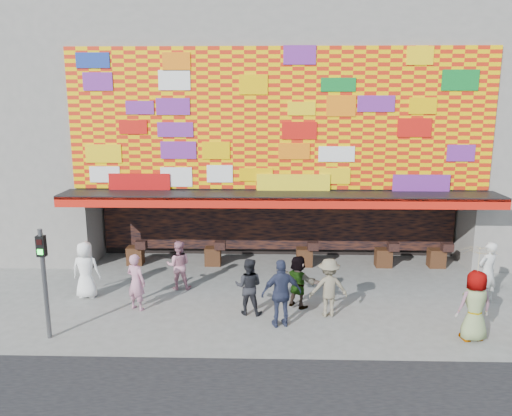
{
  "coord_description": "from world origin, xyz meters",
  "views": [
    {
      "loc": [
        -0.34,
        -13.64,
        6.23
      ],
      "look_at": [
        -0.77,
        2.0,
        2.82
      ],
      "focal_mm": 35.0,
      "sensor_mm": 36.0,
      "label": 1
    }
  ],
  "objects_px": {
    "ped_h": "(487,272)",
    "parasol": "(479,263)",
    "ped_g": "(475,306)",
    "ped_f": "(298,281)",
    "ped_i": "(179,265)",
    "ped_b": "(136,282)",
    "signal_left": "(44,272)",
    "ped_c": "(249,286)",
    "ped_d": "(329,288)",
    "ped_e": "(281,293)",
    "ped_a": "(86,270)"
  },
  "relations": [
    {
      "from": "ped_b",
      "to": "ped_e",
      "type": "xyz_separation_m",
      "value": [
        4.34,
        -1.01,
        0.1
      ]
    },
    {
      "from": "ped_c",
      "to": "ped_f",
      "type": "height_order",
      "value": "ped_c"
    },
    {
      "from": "ped_d",
      "to": "ped_i",
      "type": "distance_m",
      "value": 5.17
    },
    {
      "from": "ped_b",
      "to": "ped_g",
      "type": "bearing_deg",
      "value": -164.36
    },
    {
      "from": "ped_g",
      "to": "ped_h",
      "type": "bearing_deg",
      "value": -128.7
    },
    {
      "from": "ped_e",
      "to": "ped_g",
      "type": "distance_m",
      "value": 5.09
    },
    {
      "from": "signal_left",
      "to": "ped_a",
      "type": "relative_size",
      "value": 1.63
    },
    {
      "from": "ped_b",
      "to": "ped_h",
      "type": "relative_size",
      "value": 0.9
    },
    {
      "from": "ped_b",
      "to": "ped_h",
      "type": "xyz_separation_m",
      "value": [
        10.81,
        0.94,
        0.09
      ]
    },
    {
      "from": "parasol",
      "to": "ped_h",
      "type": "bearing_deg",
      "value": 61.44
    },
    {
      "from": "ped_g",
      "to": "ped_h",
      "type": "distance_m",
      "value": 3.0
    },
    {
      "from": "ped_g",
      "to": "parasol",
      "type": "distance_m",
      "value": 1.18
    },
    {
      "from": "signal_left",
      "to": "ped_c",
      "type": "distance_m",
      "value": 5.61
    },
    {
      "from": "ped_d",
      "to": "ped_e",
      "type": "height_order",
      "value": "ped_e"
    },
    {
      "from": "ped_e",
      "to": "ped_f",
      "type": "bearing_deg",
      "value": -125.56
    },
    {
      "from": "ped_c",
      "to": "parasol",
      "type": "height_order",
      "value": "parasol"
    },
    {
      "from": "signal_left",
      "to": "parasol",
      "type": "xyz_separation_m",
      "value": [
        11.24,
        0.2,
        0.27
      ]
    },
    {
      "from": "ped_d",
      "to": "ped_g",
      "type": "xyz_separation_m",
      "value": [
        3.65,
        -1.4,
        0.08
      ]
    },
    {
      "from": "ped_c",
      "to": "ped_h",
      "type": "height_order",
      "value": "ped_h"
    },
    {
      "from": "ped_i",
      "to": "parasol",
      "type": "bearing_deg",
      "value": 154.25
    },
    {
      "from": "ped_f",
      "to": "ped_h",
      "type": "bearing_deg",
      "value": -134.83
    },
    {
      "from": "ped_a",
      "to": "ped_f",
      "type": "height_order",
      "value": "ped_a"
    },
    {
      "from": "parasol",
      "to": "ped_f",
      "type": "bearing_deg",
      "value": 155.7
    },
    {
      "from": "ped_h",
      "to": "parasol",
      "type": "height_order",
      "value": "parasol"
    },
    {
      "from": "ped_c",
      "to": "ped_d",
      "type": "height_order",
      "value": "ped_d"
    },
    {
      "from": "ped_g",
      "to": "ped_i",
      "type": "height_order",
      "value": "ped_g"
    },
    {
      "from": "parasol",
      "to": "ped_i",
      "type": "bearing_deg",
      "value": 157.89
    },
    {
      "from": "ped_h",
      "to": "parasol",
      "type": "bearing_deg",
      "value": 38.94
    },
    {
      "from": "ped_i",
      "to": "parasol",
      "type": "distance_m",
      "value": 9.17
    },
    {
      "from": "ped_b",
      "to": "ped_i",
      "type": "bearing_deg",
      "value": -93.58
    },
    {
      "from": "ped_d",
      "to": "ped_e",
      "type": "xyz_separation_m",
      "value": [
        -1.39,
        -0.72,
        0.1
      ]
    },
    {
      "from": "ped_h",
      "to": "ped_d",
      "type": "bearing_deg",
      "value": -8.89
    },
    {
      "from": "signal_left",
      "to": "ped_c",
      "type": "bearing_deg",
      "value": 17.86
    },
    {
      "from": "ped_b",
      "to": "ped_c",
      "type": "height_order",
      "value": "ped_b"
    },
    {
      "from": "ped_b",
      "to": "parasol",
      "type": "xyz_separation_m",
      "value": [
        9.38,
        -1.7,
        1.26
      ]
    },
    {
      "from": "ped_c",
      "to": "ped_e",
      "type": "height_order",
      "value": "ped_e"
    },
    {
      "from": "parasol",
      "to": "ped_g",
      "type": "bearing_deg",
      "value": 0.0
    },
    {
      "from": "ped_b",
      "to": "parasol",
      "type": "bearing_deg",
      "value": -164.36
    },
    {
      "from": "ped_c",
      "to": "parasol",
      "type": "distance_m",
      "value": 6.3
    },
    {
      "from": "ped_c",
      "to": "ped_f",
      "type": "distance_m",
      "value": 1.58
    },
    {
      "from": "ped_a",
      "to": "ped_d",
      "type": "height_order",
      "value": "ped_a"
    },
    {
      "from": "ped_f",
      "to": "ped_d",
      "type": "bearing_deg",
      "value": -176.92
    },
    {
      "from": "ped_a",
      "to": "ped_f",
      "type": "bearing_deg",
      "value": 177.85
    },
    {
      "from": "ped_g",
      "to": "ped_f",
      "type": "bearing_deg",
      "value": -34.44
    },
    {
      "from": "signal_left",
      "to": "ped_f",
      "type": "distance_m",
      "value": 7.18
    },
    {
      "from": "signal_left",
      "to": "ped_a",
      "type": "distance_m",
      "value": 2.95
    },
    {
      "from": "ped_d",
      "to": "ped_f",
      "type": "height_order",
      "value": "ped_d"
    },
    {
      "from": "parasol",
      "to": "signal_left",
      "type": "bearing_deg",
      "value": -178.98
    },
    {
      "from": "ped_c",
      "to": "ped_d",
      "type": "relative_size",
      "value": 0.98
    },
    {
      "from": "ped_a",
      "to": "ped_e",
      "type": "bearing_deg",
      "value": 165.43
    }
  ]
}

